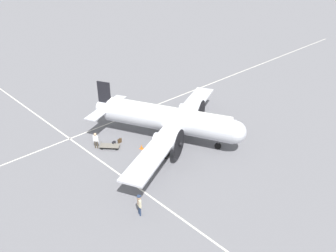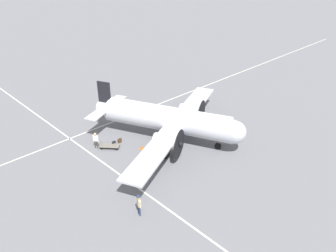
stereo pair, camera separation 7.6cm
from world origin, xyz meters
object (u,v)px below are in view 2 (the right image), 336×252
object	(u,v)px
airliner_main	(172,120)
baggage_cart	(110,146)
crew_foreground	(139,203)
suitcase_near_door	(120,141)
passenger_boarding	(96,139)
traffic_cone	(141,147)
suitcase_upright_spare	(114,143)

from	to	relation	value
airliner_main	baggage_cart	world-z (taller)	airliner_main
crew_foreground	baggage_cart	world-z (taller)	crew_foreground
airliner_main	suitcase_near_door	world-z (taller)	airliner_main
crew_foreground	suitcase_near_door	bearing A→B (deg)	-10.33
passenger_boarding	traffic_cone	world-z (taller)	passenger_boarding
suitcase_upright_spare	traffic_cone	world-z (taller)	suitcase_upright_spare
traffic_cone	baggage_cart	bearing A→B (deg)	-46.45
crew_foreground	traffic_cone	bearing A→B (deg)	-22.35
suitcase_near_door	traffic_cone	bearing A→B (deg)	109.47
suitcase_near_door	traffic_cone	world-z (taller)	suitcase_near_door
crew_foreground	suitcase_near_door	xyz separation A→B (m)	(-5.53, -10.04, -0.94)
suitcase_near_door	suitcase_upright_spare	xyz separation A→B (m)	(0.82, 0.08, 0.02)
baggage_cart	traffic_cone	world-z (taller)	baggage_cart
crew_foreground	suitcase_upright_spare	world-z (taller)	crew_foreground
passenger_boarding	traffic_cone	distance (m)	4.87
crew_foreground	passenger_boarding	xyz separation A→B (m)	(-3.10, -10.88, -0.07)
suitcase_near_door	baggage_cart	world-z (taller)	baggage_cart
passenger_boarding	suitcase_upright_spare	xyz separation A→B (m)	(-1.61, 0.92, -0.84)
suitcase_upright_spare	airliner_main	bearing A→B (deg)	147.89
crew_foreground	baggage_cart	bearing A→B (deg)	-4.00
crew_foreground	traffic_cone	size ratio (longest dim) A/B	3.88
baggage_cart	crew_foreground	bearing A→B (deg)	-63.97
suitcase_upright_spare	crew_foreground	bearing A→B (deg)	64.70
crew_foreground	traffic_cone	world-z (taller)	crew_foreground
traffic_cone	suitcase_near_door	bearing A→B (deg)	-70.53
suitcase_near_door	traffic_cone	xyz separation A→B (m)	(-0.92, 2.59, -0.02)
airliner_main	traffic_cone	xyz separation A→B (m)	(3.63, -0.85, -2.26)
airliner_main	traffic_cone	size ratio (longest dim) A/B	43.30
crew_foreground	traffic_cone	distance (m)	9.89
suitcase_upright_spare	baggage_cart	distance (m)	0.61
airliner_main	passenger_boarding	xyz separation A→B (m)	(6.97, -4.28, -1.37)
airliner_main	suitcase_upright_spare	world-z (taller)	airliner_main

